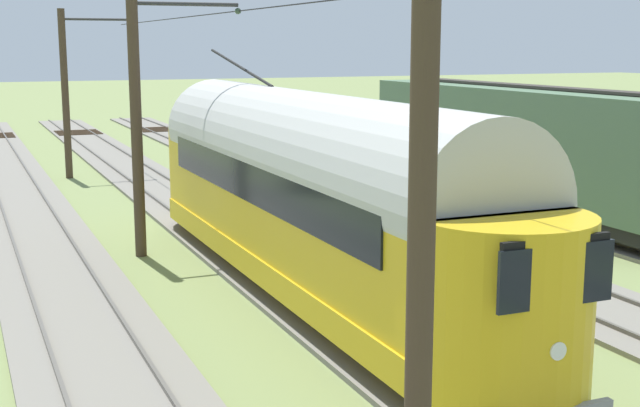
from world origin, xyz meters
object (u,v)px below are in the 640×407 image
Objects in this scene: boxcar_adjacent at (524,144)px; catenary_pole_mid_far at (429,228)px; catenary_pole_foreground at (67,90)px; vintage_streetcar at (308,189)px; catenary_pole_mid_near at (139,118)px.

boxcar_adjacent is 2.18× the size of catenary_pole_mid_far.
vintage_streetcar is at bearing 97.86° from catenary_pole_foreground.
catenary_pole_mid_near is at bearing 90.00° from catenary_pole_foreground.
boxcar_adjacent is (-9.72, -5.71, -0.09)m from vintage_streetcar.
catenary_pole_mid_near is 14.08m from catenary_pole_mid_far.
catenary_pole_foreground reaches higher than boxcar_adjacent.
boxcar_adjacent is 17.94m from catenary_pole_foreground.
catenary_pole_foreground is 1.00× the size of catenary_pole_mid_near.
catenary_pole_mid_near is (2.58, -4.62, 1.22)m from vintage_streetcar.
catenary_pole_foreground is at bearing -90.00° from catenary_pole_mid_far.
catenary_pole_mid_near is 1.00× the size of catenary_pole_mid_far.
vintage_streetcar is at bearing 30.42° from boxcar_adjacent.
catenary_pole_mid_far is (0.00, 28.16, 0.00)m from catenary_pole_foreground.
boxcar_adjacent is at bearing -174.98° from catenary_pole_mid_near.
catenary_pole_mid_far reaches higher than vintage_streetcar.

